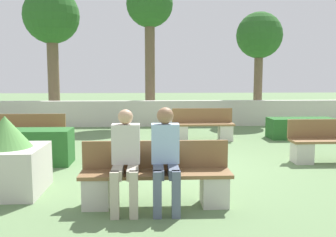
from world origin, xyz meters
name	(u,v)px	position (x,y,z in m)	size (l,w,h in m)	color
ground_plane	(176,166)	(0.00, 0.00, 0.00)	(60.00, 60.00, 0.00)	#607F51
perimeter_wall	(164,113)	(0.00, 5.88, 0.45)	(14.03, 0.30, 0.90)	beige
bench_front	(156,180)	(-0.43, -2.23, 0.35)	(2.09, 0.49, 0.88)	brown
bench_left_side	(203,128)	(0.96, 2.89, 0.34)	(1.70, 0.49, 0.88)	brown
bench_back	(26,137)	(-3.46, 1.59, 0.34)	(1.80, 0.48, 0.88)	brown
person_seated_man	(166,153)	(-0.30, -2.37, 0.77)	(0.38, 0.63, 1.38)	#515B70
person_seated_woman	(125,155)	(-0.84, -2.37, 0.75)	(0.38, 0.63, 1.35)	#B2A893
hedge_block_near_left	(301,128)	(3.82, 3.11, 0.29)	(1.85, 0.73, 0.58)	#286028
hedge_block_near_right	(40,147)	(-2.76, 0.29, 0.36)	(1.28, 0.69, 0.72)	#286028
planter_corner_left	(7,160)	(-2.71, -1.58, 0.51)	(1.09, 1.09, 1.20)	beige
tree_leftmost	(51,20)	(-4.16, 7.17, 3.86)	(2.08, 2.08, 5.05)	brown
tree_center_left	(150,10)	(-0.50, 6.69, 4.15)	(1.70, 1.70, 5.24)	brown
tree_center_right	(259,38)	(3.62, 6.81, 3.19)	(1.73, 1.73, 4.15)	brown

